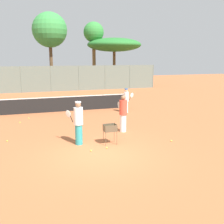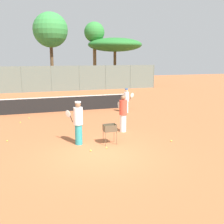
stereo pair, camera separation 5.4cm
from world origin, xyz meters
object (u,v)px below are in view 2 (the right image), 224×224
object	(u,v)px
ball_cart	(110,129)
parked_car	(44,83)
player_yellow_shirt	(78,122)
tennis_net	(67,103)
player_white_outfit	(126,100)
player_red_cap	(123,113)

from	to	relation	value
ball_cart	parked_car	bearing A→B (deg)	93.31
player_yellow_shirt	ball_cart	world-z (taller)	player_yellow_shirt
player_yellow_shirt	parked_car	distance (m)	22.43
tennis_net	ball_cart	distance (m)	7.86
player_yellow_shirt	parked_car	size ratio (longest dim) A/B	0.46
player_white_outfit	ball_cart	xyz separation A→B (m)	(-3.11, -6.06, -0.19)
player_red_cap	player_yellow_shirt	bearing A→B (deg)	112.33
tennis_net	player_red_cap	world-z (taller)	player_red_cap
ball_cart	parked_car	distance (m)	22.86
tennis_net	player_red_cap	bearing A→B (deg)	-71.77
tennis_net	ball_cart	bearing A→B (deg)	-84.42
player_white_outfit	player_red_cap	distance (m)	4.73
tennis_net	player_white_outfit	xyz separation A→B (m)	(3.87, -1.76, 0.31)
player_red_cap	player_yellow_shirt	size ratio (longest dim) A/B	0.99
ball_cart	player_yellow_shirt	bearing A→B (deg)	163.17
player_white_outfit	player_red_cap	world-z (taller)	player_red_cap
player_yellow_shirt	tennis_net	bearing A→B (deg)	-45.64
player_red_cap	tennis_net	bearing A→B (deg)	13.57
player_red_cap	player_yellow_shirt	world-z (taller)	player_yellow_shirt
player_white_outfit	ball_cart	size ratio (longest dim) A/B	1.86
player_red_cap	ball_cart	bearing A→B (deg)	139.20
tennis_net	player_white_outfit	bearing A→B (deg)	-24.46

